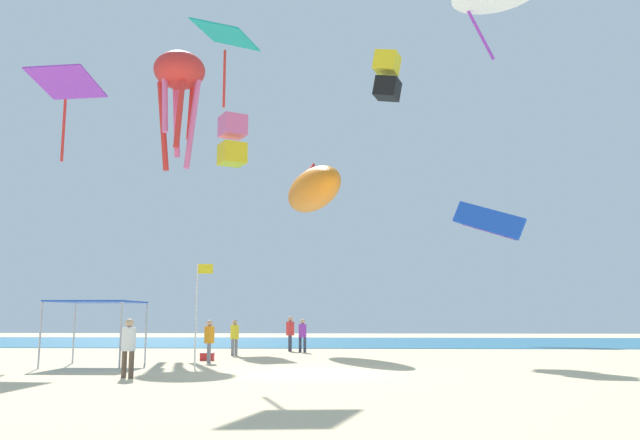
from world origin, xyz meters
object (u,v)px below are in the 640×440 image
(person_rightmost, at_px, (129,343))
(kite_inflatable_orange, at_px, (313,190))
(kite_octopus_red, at_px, (179,76))
(kite_parafoil_blue, at_px, (488,221))
(banner_flag, at_px, (198,305))
(canopy_tent, at_px, (98,304))
(kite_diamond_purple, at_px, (66,87))
(kite_box_yellow, at_px, (387,76))
(person_central, at_px, (303,333))
(person_near_tent, at_px, (209,338))
(kite_diamond_teal, at_px, (225,39))
(person_leftmost, at_px, (290,331))
(cooler_box, at_px, (207,356))
(person_far_shore, at_px, (235,334))
(kite_box_pink, at_px, (232,140))

(person_rightmost, relative_size, kite_inflatable_orange, 0.22)
(kite_octopus_red, bearing_deg, kite_parafoil_blue, -21.45)
(banner_flag, bearing_deg, canopy_tent, 163.14)
(kite_diamond_purple, xyz_separation_m, kite_box_yellow, (16.45, 8.10, 3.46))
(person_central, distance_m, person_rightmost, 15.37)
(canopy_tent, xyz_separation_m, kite_parafoil_blue, (20.31, 24.04, 6.78))
(canopy_tent, height_order, person_near_tent, canopy_tent)
(person_central, relative_size, kite_box_yellow, 0.56)
(person_central, bearing_deg, kite_diamond_teal, 106.24)
(person_leftmost, height_order, kite_parafoil_blue, kite_parafoil_blue)
(person_leftmost, bearing_deg, canopy_tent, 149.61)
(cooler_box, xyz_separation_m, kite_octopus_red, (-4.15, 9.00, 16.21))
(person_rightmost, height_order, kite_diamond_purple, kite_diamond_purple)
(kite_diamond_teal, relative_size, kite_box_yellow, 1.16)
(kite_diamond_purple, bearing_deg, banner_flag, -32.98)
(person_far_shore, bearing_deg, cooler_box, -164.65)
(person_far_shore, bearing_deg, kite_box_yellow, -27.96)
(kite_box_yellow, bearing_deg, cooler_box, -21.60)
(person_central, relative_size, person_rightmost, 0.98)
(kite_inflatable_orange, bearing_deg, kite_octopus_red, 61.49)
(kite_parafoil_blue, xyz_separation_m, kite_diamond_teal, (-15.80, -22.96, 4.48))
(kite_diamond_teal, bearing_deg, kite_box_pink, 23.48)
(person_leftmost, height_order, person_central, person_leftmost)
(kite_parafoil_blue, bearing_deg, person_far_shore, -98.22)
(kite_inflatable_orange, bearing_deg, kite_diamond_teal, 143.30)
(person_central, relative_size, kite_diamond_teal, 0.48)
(person_leftmost, relative_size, kite_box_yellow, 0.60)
(person_far_shore, distance_m, kite_diamond_purple, 14.89)
(kite_octopus_red, relative_size, kite_box_yellow, 2.34)
(person_rightmost, bearing_deg, person_central, 103.73)
(person_leftmost, relative_size, kite_parafoil_blue, 0.38)
(kite_octopus_red, bearing_deg, cooler_box, -116.02)
(banner_flag, xyz_separation_m, kite_octopus_red, (-4.79, 13.60, 14.12))
(person_near_tent, height_order, person_rightmost, person_rightmost)
(banner_flag, height_order, kite_diamond_teal, kite_diamond_teal)
(kite_inflatable_orange, xyz_separation_m, kite_parafoil_blue, (12.60, 13.16, 0.14))
(kite_diamond_purple, bearing_deg, kite_parafoil_blue, 42.15)
(kite_box_pink, xyz_separation_m, kite_inflatable_orange, (5.86, -6.48, -4.80))
(cooler_box, bearing_deg, kite_diamond_teal, -67.73)
(person_rightmost, bearing_deg, banner_flag, 100.06)
(person_rightmost, height_order, kite_inflatable_orange, kite_inflatable_orange)
(cooler_box, distance_m, kite_box_pink, 19.63)
(person_near_tent, relative_size, cooler_box, 3.04)
(person_rightmost, xyz_separation_m, banner_flag, (1.28, 3.55, 1.21))
(kite_octopus_red, bearing_deg, canopy_tent, -138.20)
(kite_diamond_purple, bearing_deg, kite_inflatable_orange, 29.62)
(kite_inflatable_orange, bearing_deg, person_leftmost, 59.27)
(person_far_shore, xyz_separation_m, kite_box_yellow, (8.05, 6.47, 15.63))
(person_central, height_order, person_far_shore, person_central)
(kite_octopus_red, bearing_deg, kite_inflatable_orange, -60.62)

